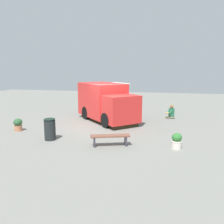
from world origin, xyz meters
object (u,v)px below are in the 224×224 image
object	(u,v)px
food_truck	(106,103)
planter_flowering_far	(177,141)
trash_bin	(50,129)
plaza_bench	(110,138)
planter_flowering_near	(18,124)
person_customer	(171,113)

from	to	relation	value
food_truck	planter_flowering_far	xyz separation A→B (m)	(4.59, 4.17, -0.79)
trash_bin	planter_flowering_far	bearing A→B (deg)	89.94
trash_bin	plaza_bench	bearing A→B (deg)	84.70
planter_flowering_far	planter_flowering_near	bearing A→B (deg)	-97.95
person_customer	plaza_bench	size ratio (longest dim) A/B	0.52
food_truck	planter_flowering_near	bearing A→B (deg)	-49.57
planter_flowering_near	planter_flowering_far	size ratio (longest dim) A/B	1.00
person_customer	food_truck	bearing A→B (deg)	-67.39
planter_flowering_near	trash_bin	xyz separation A→B (m)	(1.14, 2.44, 0.18)
food_truck	person_customer	distance (m)	4.46
person_customer	planter_flowering_near	xyz separation A→B (m)	(5.13, -8.09, -0.01)
planter_flowering_far	trash_bin	world-z (taller)	trash_bin
person_customer	planter_flowering_near	bearing A→B (deg)	-57.64
person_customer	planter_flowering_far	xyz separation A→B (m)	(6.28, 0.12, -0.03)
person_customer	planter_flowering_far	bearing A→B (deg)	1.05
person_customer	planter_flowering_far	size ratio (longest dim) A/B	1.37
trash_bin	planter_flowering_near	bearing A→B (deg)	-115.01
planter_flowering_far	trash_bin	xyz separation A→B (m)	(-0.01, -5.76, 0.19)
food_truck	planter_flowering_far	bearing A→B (deg)	42.29
planter_flowering_far	plaza_bench	world-z (taller)	planter_flowering_far
food_truck	person_customer	bearing A→B (deg)	112.61
planter_flowering_far	plaza_bench	distance (m)	2.82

